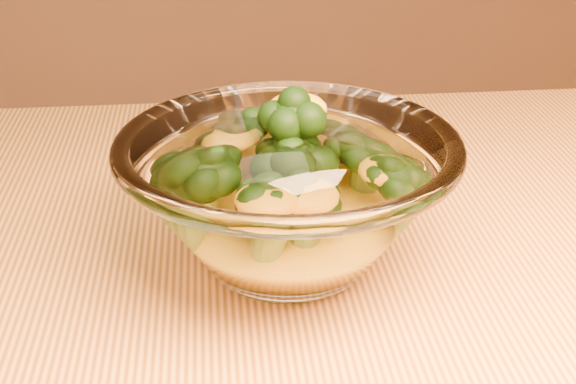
{
  "coord_description": "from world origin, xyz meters",
  "views": [
    {
      "loc": [
        -0.03,
        -0.37,
        1.04
      ],
      "look_at": [
        0.01,
        0.08,
        0.81
      ],
      "focal_mm": 50.0,
      "sensor_mm": 36.0,
      "label": 1
    }
  ],
  "objects": [
    {
      "name": "cheese_sauce",
      "position": [
        0.01,
        0.08,
        0.78
      ],
      "size": [
        0.11,
        0.11,
        0.03
      ],
      "primitive_type": "ellipsoid",
      "color": "yellow",
      "rests_on": "glass_bowl"
    },
    {
      "name": "glass_bowl",
      "position": [
        0.01,
        0.08,
        0.8
      ],
      "size": [
        0.22,
        0.22,
        0.1
      ],
      "color": "white",
      "rests_on": "table"
    },
    {
      "name": "broccoli_heap",
      "position": [
        0.01,
        0.09,
        0.81
      ],
      "size": [
        0.15,
        0.15,
        0.09
      ],
      "color": "black",
      "rests_on": "cheese_sauce"
    }
  ]
}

